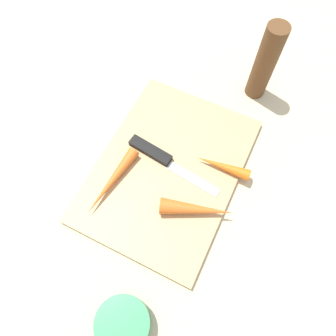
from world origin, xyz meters
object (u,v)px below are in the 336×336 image
(pepper_grinder, at_px, (265,63))
(carrot_longest, at_px, (112,181))
(carrot_medium, at_px, (197,209))
(knife, at_px, (156,154))
(carrot_shortest, at_px, (223,166))
(small_bowl, at_px, (123,324))
(cutting_board, at_px, (168,169))

(pepper_grinder, bearing_deg, carrot_longest, -26.59)
(carrot_medium, height_order, pepper_grinder, pepper_grinder)
(pepper_grinder, bearing_deg, knife, -26.25)
(carrot_shortest, distance_m, small_bowl, 0.32)
(pepper_grinder, bearing_deg, carrot_shortest, 1.79)
(knife, bearing_deg, carrot_shortest, 20.06)
(carrot_medium, relative_size, small_bowl, 1.54)
(knife, xyz_separation_m, carrot_medium, (0.07, 0.12, 0.01))
(carrot_longest, bearing_deg, cutting_board, 138.97)
(knife, distance_m, pepper_grinder, 0.28)
(cutting_board, distance_m, pepper_grinder, 0.28)
(small_bowl, bearing_deg, knife, -162.77)
(knife, xyz_separation_m, carrot_longest, (0.09, -0.05, 0.01))
(carrot_shortest, distance_m, pepper_grinder, 0.22)
(cutting_board, xyz_separation_m, carrot_shortest, (-0.04, 0.09, 0.02))
(carrot_longest, bearing_deg, pepper_grinder, 159.26)
(carrot_medium, distance_m, carrot_longest, 0.16)
(carrot_medium, bearing_deg, knife, 128.59)
(cutting_board, xyz_separation_m, pepper_grinder, (-0.26, 0.09, 0.08))
(carrot_medium, relative_size, pepper_grinder, 0.75)
(small_bowl, bearing_deg, carrot_longest, -145.53)
(cutting_board, bearing_deg, pepper_grinder, 161.38)
(cutting_board, relative_size, knife, 1.79)
(knife, xyz_separation_m, pepper_grinder, (-0.24, 0.12, 0.07))
(cutting_board, bearing_deg, knife, -113.98)
(carrot_shortest, bearing_deg, carrot_longest, 30.07)
(carrot_longest, bearing_deg, knife, 158.34)
(knife, xyz_separation_m, small_bowl, (0.29, 0.09, 0.00))
(cutting_board, xyz_separation_m, small_bowl, (0.27, 0.06, 0.01))
(carrot_medium, xyz_separation_m, carrot_shortest, (-0.10, 0.01, -0.00))
(knife, bearing_deg, pepper_grinder, 70.82)
(carrot_shortest, xyz_separation_m, pepper_grinder, (-0.21, -0.01, 0.06))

